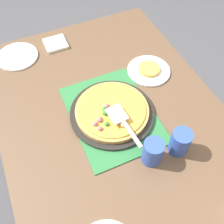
% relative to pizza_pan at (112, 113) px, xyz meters
% --- Properties ---
extents(ground_plane, '(8.00, 8.00, 0.00)m').
position_rel_pizza_pan_xyz_m(ground_plane, '(0.00, 0.00, -0.76)').
color(ground_plane, '#4C4C51').
extents(dining_table, '(1.40, 1.00, 0.75)m').
position_rel_pizza_pan_xyz_m(dining_table, '(0.00, 0.00, -0.12)').
color(dining_table, brown).
rests_on(dining_table, ground_plane).
extents(placemat, '(0.48, 0.36, 0.01)m').
position_rel_pizza_pan_xyz_m(placemat, '(0.00, 0.00, -0.01)').
color(placemat, '#2D753D').
rests_on(placemat, dining_table).
extents(pizza_pan, '(0.38, 0.38, 0.01)m').
position_rel_pizza_pan_xyz_m(pizza_pan, '(0.00, 0.00, 0.00)').
color(pizza_pan, black).
rests_on(pizza_pan, placemat).
extents(pizza, '(0.33, 0.33, 0.05)m').
position_rel_pizza_pan_xyz_m(pizza, '(-0.00, 0.00, 0.02)').
color(pizza, tan).
rests_on(pizza, pizza_pan).
extents(plate_far_right, '(0.22, 0.22, 0.01)m').
position_rel_pizza_pan_xyz_m(plate_far_right, '(0.17, -0.28, -0.01)').
color(plate_far_right, white).
rests_on(plate_far_right, dining_table).
extents(plate_side, '(0.22, 0.22, 0.01)m').
position_rel_pizza_pan_xyz_m(plate_side, '(0.55, 0.31, -0.01)').
color(plate_side, white).
rests_on(plate_side, dining_table).
extents(served_slice_right, '(0.11, 0.11, 0.02)m').
position_rel_pizza_pan_xyz_m(served_slice_right, '(0.17, -0.28, 0.01)').
color(served_slice_right, '#EAB747').
rests_on(served_slice_right, plate_far_right).
extents(cup_near, '(0.08, 0.08, 0.12)m').
position_rel_pizza_pan_xyz_m(cup_near, '(-0.26, -0.05, 0.05)').
color(cup_near, '#3351AD').
rests_on(cup_near, dining_table).
extents(cup_corner, '(0.08, 0.08, 0.12)m').
position_rel_pizza_pan_xyz_m(cup_corner, '(-0.27, -0.18, 0.05)').
color(cup_corner, '#3351AD').
rests_on(cup_corner, dining_table).
extents(pizza_server, '(0.23, 0.08, 0.01)m').
position_rel_pizza_pan_xyz_m(pizza_server, '(-0.10, -0.01, 0.06)').
color(pizza_server, silver).
rests_on(pizza_server, pizza).
extents(napkin_stack, '(0.12, 0.12, 0.02)m').
position_rel_pizza_pan_xyz_m(napkin_stack, '(0.57, 0.09, -0.01)').
color(napkin_stack, white).
rests_on(napkin_stack, dining_table).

